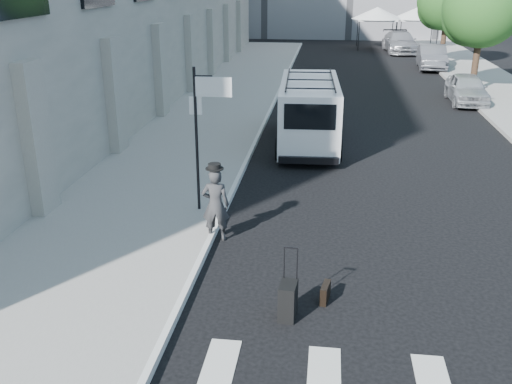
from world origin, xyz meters
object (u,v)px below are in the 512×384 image
(cargo_van, at_px, (309,112))
(parked_car_b, at_px, (432,57))
(parked_car_a, at_px, (467,89))
(businessman, at_px, (216,205))
(briefcase, at_px, (325,293))
(suitcase, at_px, (288,300))
(parked_car_c, at_px, (400,42))

(cargo_van, relative_size, parked_car_b, 1.33)
(cargo_van, height_order, parked_car_a, cargo_van)
(businessman, distance_m, briefcase, 3.45)
(suitcase, xyz_separation_m, parked_car_a, (6.86, 18.73, 0.34))
(briefcase, distance_m, parked_car_b, 28.99)
(parked_car_b, bearing_deg, cargo_van, -107.72)
(parked_car_a, relative_size, parked_car_c, 0.74)
(businessman, bearing_deg, briefcase, 133.32)
(parked_car_c, bearing_deg, suitcase, -102.93)
(briefcase, bearing_deg, businessman, 147.19)
(businessman, distance_m, parked_car_c, 34.78)
(cargo_van, height_order, parked_car_c, cargo_van)
(parked_car_a, xyz_separation_m, parked_car_b, (0.00, 10.20, 0.07))
(briefcase, height_order, cargo_van, cargo_van)
(briefcase, distance_m, suitcase, 0.91)
(briefcase, bearing_deg, suitcase, -125.82)
(suitcase, relative_size, parked_car_b, 0.28)
(cargo_van, bearing_deg, parked_car_c, 74.67)
(parked_car_a, distance_m, parked_car_b, 10.20)
(businessman, height_order, suitcase, businessman)
(businessman, xyz_separation_m, suitcase, (1.84, -2.93, -0.50))
(briefcase, height_order, parked_car_b, parked_car_b)
(businessman, xyz_separation_m, parked_car_c, (7.58, 33.94, -0.06))
(briefcase, height_order, suitcase, suitcase)
(briefcase, distance_m, parked_car_c, 36.61)
(suitcase, relative_size, parked_car_a, 0.32)
(parked_car_b, bearing_deg, briefcase, -98.90)
(briefcase, relative_size, cargo_van, 0.07)
(parked_car_b, bearing_deg, parked_car_a, -86.51)
(businessman, height_order, cargo_van, cargo_van)
(parked_car_a, height_order, parked_car_c, parked_car_c)
(suitcase, distance_m, parked_car_c, 37.32)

